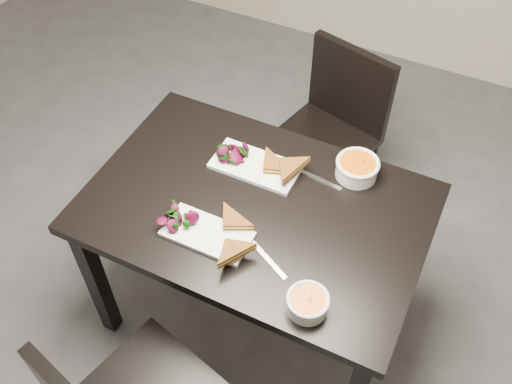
# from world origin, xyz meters

# --- Properties ---
(ground) EXTENTS (5.00, 5.00, 0.00)m
(ground) POSITION_xyz_m (0.00, 0.00, 0.00)
(ground) COLOR #47474C
(ground) RESTS_ON ground
(table) EXTENTS (1.20, 0.80, 0.75)m
(table) POSITION_xyz_m (0.31, 0.38, 0.65)
(table) COLOR black
(table) RESTS_ON ground
(chair_far) EXTENTS (0.51, 0.51, 0.85)m
(chair_far) POSITION_xyz_m (0.33, 1.17, 0.48)
(chair_far) COLOR black
(chair_far) RESTS_ON ground
(plate_near) EXTENTS (0.30, 0.15, 0.01)m
(plate_near) POSITION_xyz_m (0.22, 0.19, 0.76)
(plate_near) COLOR white
(plate_near) RESTS_ON table
(sandwich_near) EXTENTS (0.18, 0.17, 0.05)m
(sandwich_near) POSITION_xyz_m (0.29, 0.21, 0.79)
(sandwich_near) COLOR brown
(sandwich_near) RESTS_ON plate_near
(salad_near) EXTENTS (0.09, 0.08, 0.04)m
(salad_near) POSITION_xyz_m (0.12, 0.19, 0.79)
(salad_near) COLOR black
(salad_near) RESTS_ON plate_near
(soup_bowl_near) EXTENTS (0.13, 0.13, 0.06)m
(soup_bowl_near) POSITION_xyz_m (0.63, 0.08, 0.78)
(soup_bowl_near) COLOR white
(soup_bowl_near) RESTS_ON table
(cutlery_near) EXTENTS (0.17, 0.10, 0.00)m
(cutlery_near) POSITION_xyz_m (0.45, 0.19, 0.75)
(cutlery_near) COLOR silver
(cutlery_near) RESTS_ON table
(plate_far) EXTENTS (0.33, 0.16, 0.02)m
(plate_far) POSITION_xyz_m (0.23, 0.55, 0.76)
(plate_far) COLOR white
(plate_far) RESTS_ON table
(sandwich_far) EXTENTS (0.19, 0.17, 0.05)m
(sandwich_far) POSITION_xyz_m (0.30, 0.53, 0.79)
(sandwich_far) COLOR brown
(sandwich_far) RESTS_ON plate_far
(salad_far) EXTENTS (0.10, 0.09, 0.04)m
(salad_far) POSITION_xyz_m (0.13, 0.55, 0.79)
(salad_far) COLOR black
(salad_far) RESTS_ON plate_far
(soup_bowl_far) EXTENTS (0.16, 0.16, 0.07)m
(soup_bowl_far) POSITION_xyz_m (0.58, 0.67, 0.79)
(soup_bowl_far) COLOR white
(soup_bowl_far) RESTS_ON table
(cutlery_far) EXTENTS (0.18, 0.04, 0.00)m
(cutlery_far) POSITION_xyz_m (0.47, 0.59, 0.75)
(cutlery_far) COLOR silver
(cutlery_far) RESTS_ON table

